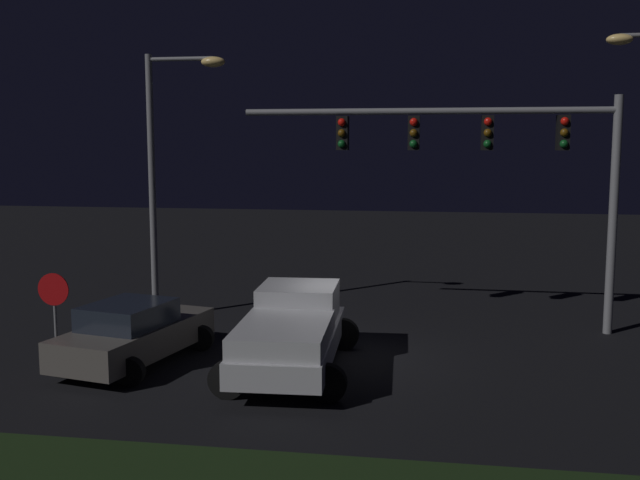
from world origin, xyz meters
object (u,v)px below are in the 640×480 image
at_px(traffic_signal_gantry, 488,150).
at_px(pickup_truck, 293,327).
at_px(street_lamp_left, 167,154).
at_px(car_sedan, 134,333).
at_px(stop_sign, 54,301).

bearing_deg(traffic_signal_gantry, pickup_truck, -135.00).
bearing_deg(traffic_signal_gantry, street_lamp_left, -178.72).
height_order(traffic_signal_gantry, street_lamp_left, street_lamp_left).
bearing_deg(traffic_signal_gantry, car_sedan, -150.55).
distance_m(street_lamp_left, stop_sign, 6.13).
xyz_separation_m(car_sedan, street_lamp_left, (-0.78, 4.54, 4.16)).
distance_m(car_sedan, stop_sign, 1.96).
bearing_deg(street_lamp_left, stop_sign, -100.22).
bearing_deg(street_lamp_left, car_sedan, -80.21).
xyz_separation_m(street_lamp_left, stop_sign, (-0.91, -5.06, -3.34)).
relative_size(pickup_truck, stop_sign, 2.46).
bearing_deg(stop_sign, traffic_signal_gantry, 27.55).
relative_size(pickup_truck, traffic_signal_gantry, 0.53).
relative_size(car_sedan, street_lamp_left, 0.60).
relative_size(traffic_signal_gantry, stop_sign, 4.63).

